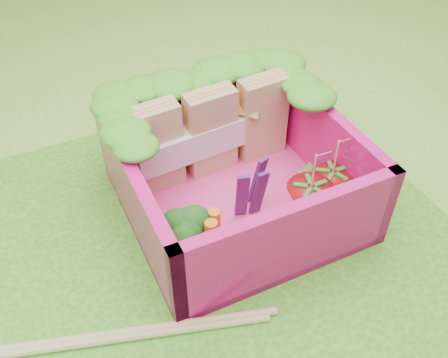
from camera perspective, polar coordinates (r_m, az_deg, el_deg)
The scene contains 13 objects.
ground at distance 3.01m, azimuth 0.24°, elevation -6.56°, with size 14.00×14.00×0.00m, color #75BF35.
placemat at distance 3.00m, azimuth 0.24°, elevation -6.37°, with size 2.60×2.60×0.03m, color #459A22.
bento_floor at distance 3.13m, azimuth 1.27°, elevation -2.63°, with size 1.30×1.30×0.05m, color #F83F94.
bento_box at distance 2.96m, azimuth 1.34°, elevation 0.79°, with size 1.30×1.30×0.55m.
lettuce_ruffle at distance 3.10m, azimuth -2.41°, elevation 10.50°, with size 1.43×0.77×0.11m.
sandwich_stack at distance 3.17m, azimuth -1.41°, elevation 5.40°, with size 1.07×0.25×0.57m.
broccoli at distance 2.68m, azimuth -4.41°, elevation -6.21°, with size 0.33×0.33×0.26m.
carrot_sticks at distance 2.74m, azimuth -1.28°, elevation -6.31°, with size 0.14×0.18×0.29m.
purple_wedges at distance 2.91m, azimuth 3.32°, elevation -1.22°, with size 0.22×0.14×0.38m.
strawberry_left at distance 2.92m, azimuth 9.62°, elevation -2.86°, with size 0.27×0.27×0.51m.
strawberry_right at distance 3.07m, azimuth 12.02°, elevation -0.96°, with size 0.25×0.25×0.49m.
snap_peas at distance 3.06m, azimuth 8.85°, elevation -3.34°, with size 0.76×0.61×0.05m.
chopsticks at distance 2.65m, azimuth -16.28°, elevation -17.39°, with size 1.93×0.61×0.04m.
Camera 1 is at (-0.87, -1.78, 2.27)m, focal length 40.00 mm.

